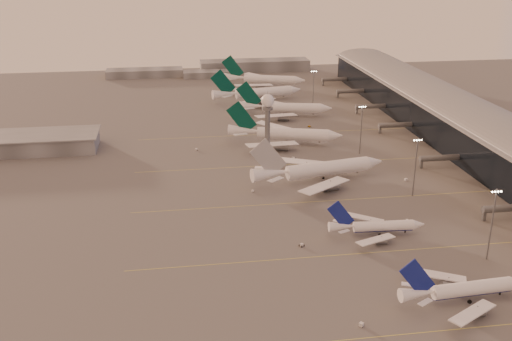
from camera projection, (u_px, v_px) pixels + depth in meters
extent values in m
plane|color=#575454|center=(315.00, 273.00, 189.18)|extent=(700.00, 700.00, 0.00)
cube|color=#D8CF4C|center=(455.00, 329.00, 160.98)|extent=(180.00, 0.25, 0.02)
cube|color=#D8CF4C|center=(394.00, 251.00, 202.66)|extent=(180.00, 0.25, 0.02)
cube|color=#D8CF4C|center=(354.00, 199.00, 244.35)|extent=(180.00, 0.25, 0.02)
cube|color=#D8CF4C|center=(326.00, 163.00, 286.03)|extent=(180.00, 0.25, 0.02)
cube|color=#D8CF4C|center=(303.00, 133.00, 332.35)|extent=(180.00, 0.25, 0.02)
cube|color=black|center=(471.00, 131.00, 303.14)|extent=(36.00, 360.00, 18.00)
cylinder|color=slate|center=(473.00, 114.00, 300.00)|extent=(10.08, 360.00, 10.08)
cube|color=slate|center=(473.00, 114.00, 299.93)|extent=(40.00, 362.00, 0.80)
cylinder|color=slate|center=(510.00, 208.00, 225.09)|extent=(22.00, 2.80, 2.80)
cube|color=slate|center=(484.00, 215.00, 224.49)|extent=(1.20, 1.20, 4.40)
cylinder|color=slate|center=(442.00, 158.00, 278.82)|extent=(22.00, 2.80, 2.80)
cube|color=slate|center=(421.00, 164.00, 278.22)|extent=(1.20, 1.20, 4.40)
cylinder|color=slate|center=(398.00, 125.00, 330.69)|extent=(22.00, 2.80, 2.80)
cube|color=slate|center=(380.00, 130.00, 330.09)|extent=(1.20, 1.20, 4.40)
cylinder|color=slate|center=(373.00, 106.00, 369.60)|extent=(22.00, 2.80, 2.80)
cube|color=slate|center=(357.00, 110.00, 368.99)|extent=(1.20, 1.20, 4.40)
cylinder|color=slate|center=(352.00, 91.00, 408.51)|extent=(22.00, 2.80, 2.80)
cube|color=slate|center=(338.00, 95.00, 407.90)|extent=(1.20, 1.20, 4.40)
cylinder|color=slate|center=(336.00, 79.00, 445.56)|extent=(22.00, 2.80, 2.80)
cube|color=slate|center=(323.00, 83.00, 444.95)|extent=(1.20, 1.20, 4.40)
cube|color=slate|center=(16.00, 144.00, 300.56)|extent=(80.00, 25.00, 8.00)
cube|color=slate|center=(15.00, 136.00, 299.09)|extent=(82.00, 27.00, 0.60)
cylinder|color=slate|center=(267.00, 131.00, 297.20)|extent=(2.60, 2.60, 22.00)
cylinder|color=slate|center=(268.00, 108.00, 293.18)|extent=(5.20, 5.20, 1.20)
sphere|color=white|center=(268.00, 101.00, 291.82)|extent=(6.40, 6.40, 6.40)
cylinder|color=slate|center=(268.00, 93.00, 290.52)|extent=(0.16, 0.16, 2.00)
cylinder|color=slate|center=(492.00, 225.00, 192.98)|extent=(0.56, 0.56, 25.00)
cube|color=slate|center=(497.00, 190.00, 188.79)|extent=(3.60, 0.25, 0.25)
sphere|color=#FFEABF|center=(492.00, 192.00, 188.72)|extent=(0.56, 0.56, 0.56)
sphere|color=#FFEABF|center=(495.00, 192.00, 188.86)|extent=(0.56, 0.56, 0.56)
sphere|color=#FFEABF|center=(498.00, 192.00, 189.00)|extent=(0.56, 0.56, 0.56)
sphere|color=#FFEABF|center=(501.00, 191.00, 189.14)|extent=(0.56, 0.56, 0.56)
cylinder|color=slate|center=(415.00, 167.00, 243.51)|extent=(0.56, 0.56, 25.00)
cube|color=slate|center=(418.00, 139.00, 239.31)|extent=(3.60, 0.25, 0.25)
sphere|color=#FFEABF|center=(414.00, 140.00, 239.24)|extent=(0.56, 0.56, 0.56)
sphere|color=#FFEABF|center=(417.00, 140.00, 239.38)|extent=(0.56, 0.56, 0.56)
sphere|color=#FFEABF|center=(419.00, 140.00, 239.52)|extent=(0.56, 0.56, 0.56)
sphere|color=#FFEABF|center=(421.00, 140.00, 239.66)|extent=(0.56, 0.56, 0.56)
cylinder|color=slate|center=(361.00, 130.00, 293.75)|extent=(0.56, 0.56, 25.00)
cube|color=slate|center=(363.00, 106.00, 289.56)|extent=(3.60, 0.25, 0.25)
sphere|color=#FFEABF|center=(360.00, 107.00, 289.48)|extent=(0.56, 0.56, 0.56)
sphere|color=#FFEABF|center=(362.00, 107.00, 289.63)|extent=(0.56, 0.56, 0.56)
sphere|color=#FFEABF|center=(364.00, 107.00, 289.77)|extent=(0.56, 0.56, 0.56)
sphere|color=#FFEABF|center=(366.00, 107.00, 289.91)|extent=(0.56, 0.56, 0.56)
cylinder|color=slate|center=(313.00, 90.00, 376.84)|extent=(0.56, 0.56, 25.00)
cube|color=slate|center=(314.00, 71.00, 372.64)|extent=(3.60, 0.25, 0.25)
sphere|color=#FFEABF|center=(312.00, 71.00, 372.57)|extent=(0.56, 0.56, 0.56)
sphere|color=#FFEABF|center=(313.00, 71.00, 372.71)|extent=(0.56, 0.56, 0.56)
sphere|color=#FFEABF|center=(315.00, 71.00, 372.85)|extent=(0.56, 0.56, 0.56)
sphere|color=#FFEABF|center=(316.00, 71.00, 372.99)|extent=(0.56, 0.56, 0.56)
cube|color=slate|center=(145.00, 73.00, 476.10)|extent=(60.00, 18.00, 6.00)
cube|color=slate|center=(255.00, 65.00, 497.52)|extent=(90.00, 20.00, 9.00)
cube|color=slate|center=(208.00, 74.00, 474.05)|extent=(40.00, 15.00, 5.00)
cylinder|color=white|center=(472.00, 290.00, 173.24)|extent=(24.75, 5.71, 4.18)
cylinder|color=navy|center=(472.00, 293.00, 173.57)|extent=(24.19, 4.51, 3.01)
cone|color=white|center=(417.00, 295.00, 169.60)|extent=(10.53, 4.81, 4.18)
cube|color=white|center=(472.00, 314.00, 162.89)|extent=(17.27, 12.80, 1.31)
cylinder|color=gray|center=(476.00, 314.00, 166.38)|extent=(4.91, 3.01, 2.72)
cube|color=gray|center=(477.00, 310.00, 165.96)|extent=(0.35, 0.29, 1.67)
cube|color=white|center=(436.00, 276.00, 181.71)|extent=(17.86, 11.08, 1.31)
cylinder|color=gray|center=(448.00, 285.00, 180.75)|extent=(4.91, 3.01, 2.72)
cube|color=gray|center=(448.00, 282.00, 180.34)|extent=(0.35, 0.29, 1.67)
cube|color=navy|center=(417.00, 280.00, 167.69)|extent=(11.47, 1.10, 12.45)
cube|color=white|center=(425.00, 304.00, 165.22)|extent=(5.01, 3.89, 0.27)
cube|color=white|center=(410.00, 286.00, 173.92)|extent=(5.07, 3.46, 0.27)
cylinder|color=black|center=(500.00, 295.00, 176.10)|extent=(0.55, 0.55, 1.10)
cylinder|color=black|center=(460.00, 295.00, 176.04)|extent=(1.24, 0.62, 1.21)
cylinder|color=black|center=(469.00, 304.00, 171.62)|extent=(1.24, 0.62, 1.21)
cylinder|color=white|center=(383.00, 227.00, 213.08)|extent=(21.70, 4.97, 3.66)
cylinder|color=navy|center=(383.00, 229.00, 213.36)|extent=(21.21, 3.92, 2.64)
cone|color=white|center=(418.00, 226.00, 214.15)|extent=(4.38, 3.91, 3.66)
cone|color=white|center=(341.00, 228.00, 211.63)|extent=(9.23, 4.21, 3.66)
cube|color=white|center=(376.00, 241.00, 204.45)|extent=(15.66, 9.73, 1.15)
cylinder|color=gray|center=(381.00, 242.00, 207.24)|extent=(4.30, 2.63, 2.38)
cube|color=gray|center=(381.00, 239.00, 206.88)|extent=(0.30, 0.26, 1.47)
cube|color=white|center=(362.00, 219.00, 221.27)|extent=(15.15, 11.21, 1.15)
cylinder|color=gray|center=(370.00, 225.00, 220.08)|extent=(4.30, 2.63, 2.38)
cube|color=gray|center=(371.00, 222.00, 219.72)|extent=(0.30, 0.26, 1.47)
cube|color=navy|center=(341.00, 216.00, 210.01)|extent=(10.05, 0.95, 10.92)
cube|color=white|center=(344.00, 233.00, 207.72)|extent=(4.45, 3.04, 0.24)
cube|color=white|center=(339.00, 222.00, 215.49)|extent=(4.39, 3.41, 0.24)
cylinder|color=black|center=(405.00, 233.00, 214.64)|extent=(0.48, 0.48, 0.96)
cylinder|color=black|center=(376.00, 231.00, 215.77)|extent=(1.09, 0.55, 1.06)
cylinder|color=black|center=(380.00, 236.00, 211.81)|extent=(1.09, 0.55, 1.06)
cylinder|color=white|center=(328.00, 171.00, 263.81)|extent=(39.00, 13.12, 6.02)
cylinder|color=white|center=(328.00, 173.00, 264.28)|extent=(37.93, 11.31, 4.34)
cone|color=white|center=(374.00, 165.00, 270.97)|extent=(8.46, 7.31, 6.02)
cone|color=white|center=(270.00, 176.00, 255.03)|extent=(17.01, 8.94, 6.02)
cube|color=white|center=(324.00, 188.00, 247.08)|extent=(25.59, 22.33, 1.79)
cylinder|color=gray|center=(330.00, 189.00, 252.74)|extent=(8.06, 5.24, 3.92)
cube|color=gray|center=(330.00, 186.00, 252.25)|extent=(0.33, 0.29, 2.41)
cube|color=white|center=(294.00, 164.00, 275.42)|extent=(28.33, 14.33, 1.79)
cylinder|color=gray|center=(307.00, 170.00, 274.38)|extent=(8.06, 5.24, 3.92)
cube|color=gray|center=(307.00, 167.00, 273.89)|extent=(0.33, 0.29, 2.41)
cube|color=#A2A4AA|center=(268.00, 161.00, 252.29)|extent=(16.47, 3.45, 17.88)
cube|color=white|center=(276.00, 182.00, 248.28)|extent=(7.65, 6.71, 0.24)
cube|color=white|center=(263.00, 170.00, 261.47)|extent=(7.94, 4.66, 0.24)
cylinder|color=black|center=(357.00, 174.00, 269.66)|extent=(0.49, 0.49, 0.97)
cylinder|color=black|center=(319.00, 177.00, 266.01)|extent=(1.14, 0.68, 1.07)
cylinder|color=black|center=(323.00, 181.00, 262.23)|extent=(1.14, 0.68, 1.07)
cylinder|color=white|center=(293.00, 136.00, 311.96)|extent=(37.06, 16.04, 5.95)
cylinder|color=white|center=(293.00, 139.00, 312.43)|extent=(35.89, 14.24, 4.28)
cone|color=white|center=(335.00, 138.00, 309.22)|extent=(8.52, 7.71, 5.95)
cone|color=white|center=(243.00, 133.00, 314.95)|extent=(16.51, 10.04, 5.95)
cube|color=white|center=(272.00, 146.00, 299.05)|extent=(27.47, 11.51, 1.76)
cylinder|color=gray|center=(282.00, 149.00, 302.75)|extent=(7.93, 5.71, 3.87)
cube|color=gray|center=(282.00, 147.00, 302.26)|extent=(0.37, 0.33, 2.38)
cube|color=white|center=(278.00, 129.00, 327.85)|extent=(23.50, 23.13, 1.76)
cylinder|color=gray|center=(286.00, 136.00, 324.74)|extent=(7.93, 5.71, 3.87)
cube|color=gray|center=(286.00, 133.00, 324.25)|extent=(0.37, 0.33, 2.38)
cube|color=#043B31|center=(242.00, 120.00, 312.57)|extent=(15.81, 4.93, 17.60)
cube|color=white|center=(240.00, 136.00, 308.31)|extent=(7.49, 3.84, 0.26)
cube|color=white|center=(245.00, 129.00, 321.56)|extent=(7.08, 6.78, 0.26)
cylinder|color=black|center=(319.00, 144.00, 311.50)|extent=(0.51, 0.51, 1.03)
cylinder|color=black|center=(287.00, 141.00, 315.69)|extent=(1.23, 0.81, 1.13)
cylinder|color=black|center=(286.00, 144.00, 311.50)|extent=(1.23, 0.81, 1.13)
cylinder|color=white|center=(291.00, 110.00, 363.84)|extent=(35.75, 13.08, 5.70)
cylinder|color=white|center=(291.00, 112.00, 364.29)|extent=(34.72, 11.37, 4.10)
cone|color=white|center=(326.00, 110.00, 362.59)|extent=(7.90, 7.02, 5.70)
cone|color=white|center=(250.00, 108.00, 365.08)|extent=(15.69, 8.72, 5.70)
cube|color=white|center=(276.00, 117.00, 350.80)|extent=(26.31, 12.68, 1.69)
cylinder|color=gray|center=(283.00, 120.00, 354.65)|extent=(7.47, 5.07, 3.71)
cube|color=gray|center=(283.00, 118.00, 354.18)|extent=(0.34, 0.30, 2.28)
cube|color=white|center=(278.00, 105.00, 378.61)|extent=(23.42, 21.12, 1.69)
cylinder|color=gray|center=(284.00, 110.00, 375.88)|extent=(7.47, 5.07, 3.71)
cube|color=gray|center=(284.00, 108.00, 375.41)|extent=(0.34, 0.30, 2.28)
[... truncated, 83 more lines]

